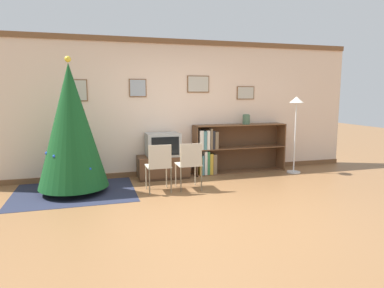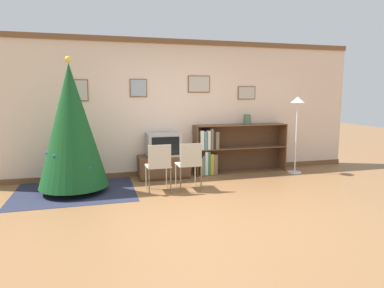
{
  "view_description": "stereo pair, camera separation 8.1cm",
  "coord_description": "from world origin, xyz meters",
  "px_view_note": "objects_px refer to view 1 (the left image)",
  "views": [
    {
      "loc": [
        -1.52,
        -4.36,
        1.64
      ],
      "look_at": [
        0.16,
        1.29,
        0.77
      ],
      "focal_mm": 32.0,
      "sensor_mm": 36.0,
      "label": 1
    },
    {
      "loc": [
        -1.44,
        -4.38,
        1.64
      ],
      "look_at": [
        0.16,
        1.29,
        0.77
      ],
      "focal_mm": 32.0,
      "sensor_mm": 36.0,
      "label": 2
    }
  ],
  "objects_px": {
    "folding_chair_right": "(190,163)",
    "standing_lamp": "(296,115)",
    "folding_chair_left": "(159,165)",
    "vase": "(246,119)",
    "bookshelf": "(224,149)",
    "television": "(163,144)",
    "tv_console": "(163,167)",
    "christmas_tree": "(71,126)"
  },
  "relations": [
    {
      "from": "folding_chair_right",
      "to": "bookshelf",
      "type": "xyz_separation_m",
      "value": [
        1.04,
        1.04,
        0.02
      ]
    },
    {
      "from": "folding_chair_right",
      "to": "standing_lamp",
      "type": "distance_m",
      "value": 2.63
    },
    {
      "from": "vase",
      "to": "standing_lamp",
      "type": "height_order",
      "value": "standing_lamp"
    },
    {
      "from": "christmas_tree",
      "to": "folding_chair_right",
      "type": "distance_m",
      "value": 2.03
    },
    {
      "from": "folding_chair_left",
      "to": "television",
      "type": "bearing_deg",
      "value": 74.62
    },
    {
      "from": "christmas_tree",
      "to": "bookshelf",
      "type": "xyz_separation_m",
      "value": [
        2.93,
        0.65,
        -0.62
      ]
    },
    {
      "from": "folding_chair_left",
      "to": "standing_lamp",
      "type": "distance_m",
      "value": 3.13
    },
    {
      "from": "folding_chair_right",
      "to": "vase",
      "type": "xyz_separation_m",
      "value": [
        1.53,
        1.03,
        0.64
      ]
    },
    {
      "from": "television",
      "to": "christmas_tree",
      "type": "bearing_deg",
      "value": -160.76
    },
    {
      "from": "tv_console",
      "to": "bookshelf",
      "type": "distance_m",
      "value": 1.33
    },
    {
      "from": "vase",
      "to": "folding_chair_right",
      "type": "bearing_deg",
      "value": -145.95
    },
    {
      "from": "tv_console",
      "to": "bookshelf",
      "type": "xyz_separation_m",
      "value": [
        1.3,
        0.08,
        0.27
      ]
    },
    {
      "from": "tv_console",
      "to": "vase",
      "type": "xyz_separation_m",
      "value": [
        1.79,
        0.07,
        0.89
      ]
    },
    {
      "from": "christmas_tree",
      "to": "standing_lamp",
      "type": "distance_m",
      "value": 4.34
    },
    {
      "from": "tv_console",
      "to": "bookshelf",
      "type": "bearing_deg",
      "value": 3.57
    },
    {
      "from": "bookshelf",
      "to": "vase",
      "type": "relative_size",
      "value": 9.49
    },
    {
      "from": "television",
      "to": "folding_chair_right",
      "type": "bearing_deg",
      "value": -74.62
    },
    {
      "from": "television",
      "to": "standing_lamp",
      "type": "distance_m",
      "value": 2.78
    },
    {
      "from": "christmas_tree",
      "to": "television",
      "type": "relative_size",
      "value": 3.48
    },
    {
      "from": "television",
      "to": "folding_chair_left",
      "type": "height_order",
      "value": "television"
    },
    {
      "from": "vase",
      "to": "folding_chair_left",
      "type": "bearing_deg",
      "value": -153.33
    },
    {
      "from": "folding_chair_right",
      "to": "standing_lamp",
      "type": "height_order",
      "value": "standing_lamp"
    },
    {
      "from": "folding_chair_right",
      "to": "vase",
      "type": "relative_size",
      "value": 3.93
    },
    {
      "from": "folding_chair_left",
      "to": "vase",
      "type": "distance_m",
      "value": 2.39
    },
    {
      "from": "tv_console",
      "to": "folding_chair_right",
      "type": "height_order",
      "value": "folding_chair_right"
    },
    {
      "from": "folding_chair_left",
      "to": "standing_lamp",
      "type": "xyz_separation_m",
      "value": [
        2.97,
        0.63,
        0.74
      ]
    },
    {
      "from": "vase",
      "to": "christmas_tree",
      "type": "bearing_deg",
      "value": -169.38
    },
    {
      "from": "folding_chair_right",
      "to": "standing_lamp",
      "type": "xyz_separation_m",
      "value": [
        2.44,
        0.63,
        0.74
      ]
    },
    {
      "from": "television",
      "to": "standing_lamp",
      "type": "xyz_separation_m",
      "value": [
        2.71,
        -0.33,
        0.55
      ]
    },
    {
      "from": "folding_chair_right",
      "to": "bookshelf",
      "type": "distance_m",
      "value": 1.47
    },
    {
      "from": "television",
      "to": "standing_lamp",
      "type": "bearing_deg",
      "value": -6.93
    },
    {
      "from": "tv_console",
      "to": "folding_chair_left",
      "type": "bearing_deg",
      "value": -105.34
    },
    {
      "from": "christmas_tree",
      "to": "tv_console",
      "type": "bearing_deg",
      "value": 19.32
    },
    {
      "from": "tv_console",
      "to": "folding_chair_right",
      "type": "xyz_separation_m",
      "value": [
        0.26,
        -0.96,
        0.25
      ]
    },
    {
      "from": "vase",
      "to": "tv_console",
      "type": "bearing_deg",
      "value": -177.75
    },
    {
      "from": "tv_console",
      "to": "bookshelf",
      "type": "relative_size",
      "value": 0.5
    },
    {
      "from": "tv_console",
      "to": "folding_chair_right",
      "type": "distance_m",
      "value": 1.03
    },
    {
      "from": "bookshelf",
      "to": "standing_lamp",
      "type": "bearing_deg",
      "value": -16.33
    },
    {
      "from": "tv_console",
      "to": "standing_lamp",
      "type": "bearing_deg",
      "value": -6.98
    },
    {
      "from": "christmas_tree",
      "to": "tv_console",
      "type": "relative_size",
      "value": 2.26
    },
    {
      "from": "standing_lamp",
      "to": "folding_chair_right",
      "type": "bearing_deg",
      "value": -165.56
    },
    {
      "from": "bookshelf",
      "to": "christmas_tree",
      "type": "bearing_deg",
      "value": -167.45
    }
  ]
}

